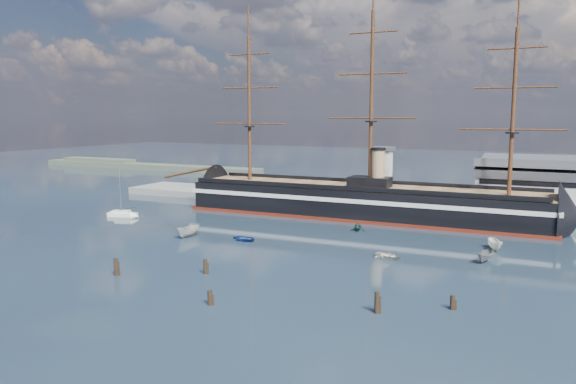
% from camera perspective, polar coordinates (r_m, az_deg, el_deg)
% --- Properties ---
extents(ground, '(600.00, 600.00, 0.00)m').
position_cam_1_polar(ground, '(123.35, 3.75, -4.04)').
color(ground, '#17212F').
rests_on(ground, ground).
extents(quay, '(180.00, 18.00, 2.00)m').
position_cam_1_polar(quay, '(154.01, 12.36, -1.81)').
color(quay, slate).
rests_on(quay, ground).
extents(quay_tower, '(5.00, 5.00, 15.00)m').
position_cam_1_polar(quay_tower, '(151.64, 9.62, 1.83)').
color(quay_tower, silver).
rests_on(quay_tower, ground).
extents(shoreline, '(120.00, 10.00, 4.00)m').
position_cam_1_polar(shoreline, '(278.53, -15.58, 2.65)').
color(shoreline, '#3F4C38').
rests_on(shoreline, ground).
extents(warship, '(113.03, 17.98, 53.94)m').
position_cam_1_polar(warship, '(141.07, 6.83, -0.90)').
color(warship, black).
rests_on(warship, ground).
extents(sailboat, '(7.61, 4.39, 11.69)m').
position_cam_1_polar(sailboat, '(146.71, -16.46, -2.14)').
color(sailboat, white).
rests_on(sailboat, ground).
extents(motorboat_a, '(7.80, 3.11, 3.08)m').
position_cam_1_polar(motorboat_a, '(119.53, -10.06, -4.53)').
color(motorboat_a, beige).
rests_on(motorboat_a, ground).
extents(motorboat_b, '(1.75, 3.34, 1.48)m').
position_cam_1_polar(motorboat_b, '(114.53, -4.41, -4.98)').
color(motorboat_b, navy).
rests_on(motorboat_b, ground).
extents(motorboat_c, '(6.23, 3.08, 2.39)m').
position_cam_1_polar(motorboat_c, '(103.95, 19.33, -6.75)').
color(motorboat_c, slate).
rests_on(motorboat_c, ground).
extents(motorboat_d, '(6.63, 4.57, 2.23)m').
position_cam_1_polar(motorboat_d, '(125.13, 7.07, -3.91)').
color(motorboat_d, '#17372C').
rests_on(motorboat_d, ground).
extents(motorboat_e, '(2.15, 3.37, 1.46)m').
position_cam_1_polar(motorboat_e, '(102.18, 10.11, -6.67)').
color(motorboat_e, beige).
rests_on(motorboat_e, ground).
extents(motorboat_f, '(7.09, 4.63, 2.66)m').
position_cam_1_polar(motorboat_f, '(113.43, 20.27, -5.58)').
color(motorboat_f, white).
rests_on(motorboat_f, ground).
extents(piling_near_left, '(0.64, 0.64, 3.56)m').
position_cam_1_polar(piling_near_left, '(94.29, -17.05, -8.13)').
color(piling_near_left, black).
rests_on(piling_near_left, ground).
extents(piling_near_mid, '(0.64, 0.64, 2.76)m').
position_cam_1_polar(piling_near_mid, '(77.79, -7.93, -11.30)').
color(piling_near_mid, black).
rests_on(piling_near_mid, ground).
extents(piling_near_right, '(0.64, 0.64, 3.62)m').
position_cam_1_polar(piling_near_right, '(74.98, 8.99, -12.07)').
color(piling_near_right, black).
rests_on(piling_near_right, ground).
extents(piling_far_right, '(0.64, 0.64, 2.66)m').
position_cam_1_polar(piling_far_right, '(78.43, 16.34, -11.39)').
color(piling_far_right, black).
rests_on(piling_far_right, ground).
extents(piling_extra, '(0.64, 0.64, 3.12)m').
position_cam_1_polar(piling_extra, '(92.29, -8.39, -8.21)').
color(piling_extra, black).
rests_on(piling_extra, ground).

